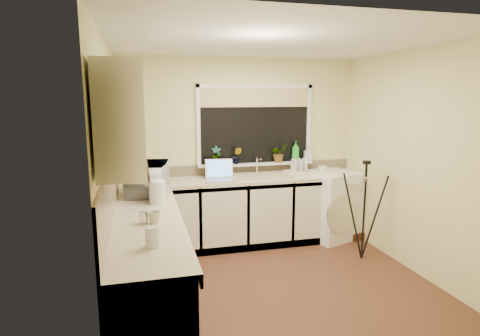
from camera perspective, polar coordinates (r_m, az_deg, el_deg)
name	(u,v)px	position (r m, az deg, el deg)	size (l,w,h in m)	color
floor	(276,283)	(4.38, 5.16, -16.09)	(3.20, 3.20, 0.00)	#583123
ceiling	(280,41)	(3.97, 5.75, 17.56)	(3.20, 3.20, 0.00)	white
wall_back	(240,150)	(5.41, 0.06, 2.62)	(3.20, 3.20, 0.00)	beige
wall_front	(357,210)	(2.67, 16.44, -5.72)	(3.20, 3.20, 0.00)	beige
wall_left	(110,177)	(3.77, -18.08, -1.21)	(3.00, 3.00, 0.00)	beige
wall_right	(416,162)	(4.78, 23.81, 0.73)	(3.00, 3.00, 0.00)	beige
base_cabinet_back	(222,214)	(5.22, -2.59, -6.60)	(2.55, 0.60, 0.86)	silver
base_cabinet_left	(149,270)	(3.72, -12.91, -14.02)	(0.54, 2.40, 0.86)	silver
worktop_back	(246,179)	(5.19, 0.89, -1.59)	(3.20, 0.60, 0.04)	beige
worktop_left	(147,221)	(3.56, -13.20, -7.39)	(0.60, 2.40, 0.04)	beige
upper_cabinet	(124,114)	(3.25, -16.28, 7.35)	(0.28, 1.90, 0.70)	silver
splashback_left	(110,195)	(3.50, -18.09, -3.75)	(0.02, 2.40, 0.45)	beige
splashback_back	(241,168)	(5.44, 0.09, -0.06)	(3.20, 0.02, 0.14)	beige
window_glass	(255,126)	(5.42, 2.16, 6.08)	(1.50, 0.02, 1.00)	black
window_blind	(256,97)	(5.38, 2.26, 10.04)	(1.50, 0.02, 0.25)	tan
windowsill	(256,164)	(5.43, 2.29, 0.60)	(1.60, 0.14, 0.03)	white
sink	(261,176)	(5.23, 3.00, -1.12)	(0.82, 0.46, 0.03)	tan
faucet	(257,165)	(5.38, 2.44, 0.36)	(0.03, 0.03, 0.24)	silver
washing_machine	(330,205)	(5.67, 12.77, -5.14)	(0.65, 0.63, 0.93)	white
laptop	(220,175)	(5.03, -2.95, -0.97)	(0.39, 0.40, 0.25)	#9F9EA6
kettle	(158,192)	(4.01, -11.69, -3.44)	(0.16, 0.16, 0.22)	white
dish_rack	(300,173)	(5.42, 8.55, -0.68)	(0.37, 0.28, 0.06)	beige
tripod	(364,210)	(4.99, 17.31, -5.82)	(0.60, 0.60, 1.20)	black
glass_jug	(152,237)	(2.89, -12.43, -9.60)	(0.10, 0.10, 0.14)	silver
steel_jar	(144,217)	(3.42, -13.62, -6.87)	(0.07, 0.07, 0.10)	silver
microwave	(148,179)	(4.40, -13.05, -1.50)	(0.60, 0.41, 0.33)	white
plant_a	(216,155)	(5.27, -3.39, 1.82)	(0.13, 0.09, 0.25)	#999999
plant_b	(237,156)	(5.30, -0.44, 1.77)	(0.12, 0.10, 0.22)	#999999
plant_d	(279,153)	(5.49, 5.56, 2.14)	(0.22, 0.19, 0.25)	#999999
soap_bottle_green	(296,151)	(5.59, 7.95, 2.40)	(0.11, 0.11, 0.28)	green
soap_bottle_clear	(308,154)	(5.65, 9.66, 2.06)	(0.09, 0.10, 0.21)	#999999
cup_back	(322,170)	(5.59, 11.69, -0.22)	(0.12, 0.12, 0.10)	silver
cup_left	(154,218)	(3.39, -12.18, -6.97)	(0.11, 0.11, 0.10)	beige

